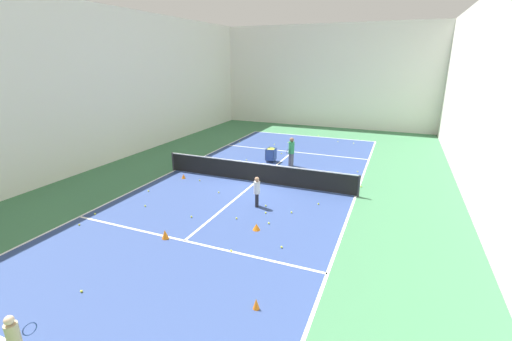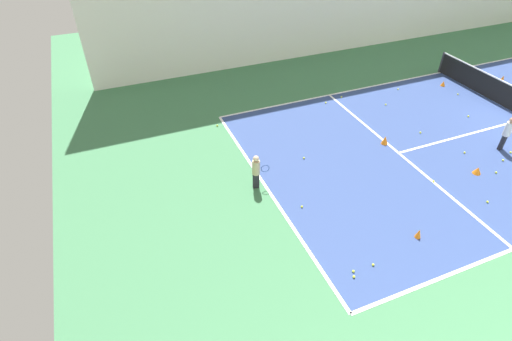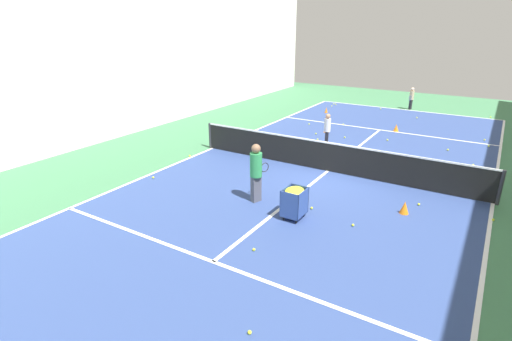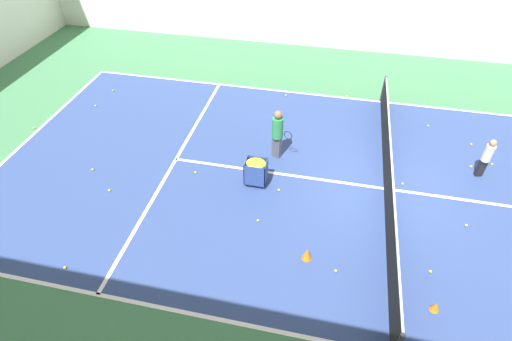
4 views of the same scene
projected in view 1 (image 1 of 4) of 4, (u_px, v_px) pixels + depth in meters
ground_plane at (256, 182)px, 17.48m from camera, size 36.44×36.44×0.00m
court_playing_area at (256, 182)px, 17.48m from camera, size 9.91×23.43×0.00m
line_baseline_far at (311, 136)px, 27.75m from camera, size 9.91×0.10×0.00m
line_sideline_left at (175, 170)px, 19.29m from camera, size 0.10×23.43×0.00m
line_sideline_right at (356, 196)px, 15.67m from camera, size 0.10×23.43×0.00m
line_service_near at (184, 241)px, 11.82m from camera, size 9.91×0.10×0.00m
line_service_far at (293, 152)px, 23.13m from camera, size 9.91×0.10×0.00m
line_centre_service at (256, 182)px, 17.48m from camera, size 0.10×12.89×0.00m
hall_enclosure_left at (103, 87)px, 19.58m from camera, size 0.15×32.74×8.88m
hall_enclosure_right at (494, 103)px, 12.61m from camera, size 0.15×32.74×8.88m
hall_enclosure_far at (326, 77)px, 30.39m from camera, size 18.91×0.15×8.88m
tennis_net at (256, 172)px, 17.31m from camera, size 10.21×0.10×1.03m
player_near_baseline at (15, 338)px, 6.79m from camera, size 0.30×0.60×1.26m
coach_at_net at (291, 150)px, 19.80m from camera, size 0.44×0.70×1.70m
child_midcourt at (257, 190)px, 14.36m from camera, size 0.33×0.33×1.33m
ball_cart at (271, 152)px, 20.76m from camera, size 0.52×0.62×0.85m
training_cone_0 at (256, 304)px, 8.57m from camera, size 0.17×0.17×0.30m
training_cone_1 at (165, 234)px, 11.93m from camera, size 0.25×0.25×0.33m
training_cone_2 at (223, 162)px, 20.20m from camera, size 0.24×0.24×0.34m
training_cone_3 at (256, 227)px, 12.54m from camera, size 0.28×0.28×0.25m
training_cone_4 at (184, 176)px, 17.96m from camera, size 0.21×0.21×0.24m
tennis_ball_0 at (191, 217)px, 13.54m from camera, size 0.07×0.07×0.07m
tennis_ball_1 at (219, 192)px, 16.02m from camera, size 0.07×0.07×0.07m
tennis_ball_2 at (291, 212)px, 13.94m from camera, size 0.07×0.07×0.07m
tennis_ball_4 at (148, 191)px, 16.20m from camera, size 0.07×0.07×0.07m
tennis_ball_5 at (274, 144)px, 24.97m from camera, size 0.07×0.07×0.07m
tennis_ball_6 at (81, 291)px, 9.21m from camera, size 0.07×0.07×0.07m
tennis_ball_7 at (319, 136)px, 27.72m from camera, size 0.07×0.07×0.07m
tennis_ball_8 at (264, 164)px, 20.37m from camera, size 0.07×0.07×0.07m
tennis_ball_9 at (240, 142)px, 25.73m from camera, size 0.07×0.07×0.07m
tennis_ball_12 at (247, 160)px, 21.14m from camera, size 0.07×0.07×0.07m
tennis_ball_13 at (358, 172)px, 18.97m from camera, size 0.07×0.07×0.07m
tennis_ball_14 at (95, 214)px, 13.80m from camera, size 0.07×0.07×0.07m
tennis_ball_15 at (269, 223)px, 13.03m from camera, size 0.07×0.07×0.07m
tennis_ball_16 at (186, 164)px, 20.33m from camera, size 0.07×0.07×0.07m
tennis_ball_17 at (236, 218)px, 13.42m from camera, size 0.07×0.07×0.07m
tennis_ball_18 at (354, 143)px, 25.34m from camera, size 0.07×0.07×0.07m
tennis_ball_19 at (288, 143)px, 25.53m from camera, size 0.07×0.07×0.07m
tennis_ball_20 at (213, 167)px, 19.70m from camera, size 0.07×0.07×0.07m
tennis_ball_21 at (257, 185)px, 16.90m from camera, size 0.07×0.07×0.07m
tennis_ball_22 at (266, 206)px, 14.57m from camera, size 0.07×0.07×0.07m
tennis_ball_23 at (231, 251)px, 11.15m from camera, size 0.07×0.07×0.07m
tennis_ball_24 at (361, 186)px, 16.76m from camera, size 0.07×0.07×0.07m
tennis_ball_25 at (145, 206)px, 14.55m from camera, size 0.07×0.07×0.07m
tennis_ball_26 at (266, 213)px, 13.90m from camera, size 0.07×0.07×0.07m
tennis_ball_27 at (318, 204)px, 14.76m from camera, size 0.07×0.07×0.07m
tennis_ball_28 at (200, 180)px, 17.60m from camera, size 0.07×0.07×0.07m
tennis_ball_29 at (338, 141)px, 25.86m from camera, size 0.07×0.07×0.07m
tennis_ball_31 at (282, 247)px, 11.37m from camera, size 0.07×0.07×0.07m
tennis_ball_33 at (79, 225)px, 12.90m from camera, size 0.07×0.07×0.07m
tennis_ball_34 at (281, 153)px, 22.58m from camera, size 0.07×0.07×0.07m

